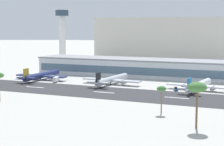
# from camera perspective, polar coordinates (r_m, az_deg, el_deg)

# --- Properties ---
(ground_plane) EXTENTS (1400.00, 1400.00, 0.00)m
(ground_plane) POSITION_cam_1_polar(r_m,az_deg,el_deg) (203.77, -1.65, -2.87)
(ground_plane) COLOR #B2AFA8
(runway_strip) EXTENTS (800.00, 35.07, 0.08)m
(runway_strip) POSITION_cam_1_polar(r_m,az_deg,el_deg) (203.92, -1.63, -2.85)
(runway_strip) COLOR #2D2D30
(runway_strip) RESTS_ON ground_plane
(runway_centreline_dash_3) EXTENTS (12.00, 1.20, 0.01)m
(runway_centreline_dash_3) POSITION_cam_1_polar(r_m,az_deg,el_deg) (224.62, -11.28, -2.06)
(runway_centreline_dash_3) COLOR white
(runway_centreline_dash_3) RESTS_ON runway_strip
(runway_centreline_dash_4) EXTENTS (12.00, 1.20, 0.01)m
(runway_centreline_dash_4) POSITION_cam_1_polar(r_m,az_deg,el_deg) (203.21, -1.20, -2.87)
(runway_centreline_dash_4) COLOR white
(runway_centreline_dash_4) RESTS_ON runway_strip
(runway_centreline_dash_5) EXTENTS (12.00, 1.20, 0.01)m
(runway_centreline_dash_5) POSITION_cam_1_polar(r_m,az_deg,el_deg) (190.44, 9.49, -3.62)
(runway_centreline_dash_5) COLOR white
(runway_centreline_dash_5) RESTS_ON runway_strip
(terminal_building) EXTENTS (147.47, 27.93, 12.18)m
(terminal_building) POSITION_cam_1_polar(r_m,az_deg,el_deg) (271.02, 3.82, 0.85)
(terminal_building) COLOR silver
(terminal_building) RESTS_ON ground_plane
(control_tower) EXTENTS (12.67, 12.67, 50.26)m
(control_tower) POSITION_cam_1_polar(r_m,az_deg,el_deg) (350.94, -7.36, 6.32)
(control_tower) COLOR silver
(control_tower) RESTS_ON ground_plane
(distant_hotel_block) EXTENTS (130.71, 24.87, 43.28)m
(distant_hotel_block) POSITION_cam_1_polar(r_m,az_deg,el_deg) (378.50, 7.14, 4.87)
(distant_hotel_block) COLOR beige
(distant_hotel_block) RESTS_ON ground_plane
(airliner_gold_tail_gate_0) EXTENTS (35.49, 43.79, 9.14)m
(airliner_gold_tail_gate_0) POSITION_cam_1_polar(r_m,az_deg,el_deg) (254.23, -10.51, -0.37)
(airliner_gold_tail_gate_0) COLOR navy
(airliner_gold_tail_gate_0) RESTS_ON ground_plane
(airliner_black_tail_gate_1) EXTENTS (37.03, 42.76, 8.92)m
(airliner_black_tail_gate_1) POSITION_cam_1_polar(r_m,az_deg,el_deg) (230.70, -0.18, -1.01)
(airliner_black_tail_gate_1) COLOR silver
(airliner_black_tail_gate_1) RESTS_ON ground_plane
(airliner_blue_tail_gate_2) EXTENTS (35.63, 41.56, 8.68)m
(airliner_blue_tail_gate_2) POSITION_cam_1_polar(r_m,az_deg,el_deg) (213.64, 12.59, -1.83)
(airliner_blue_tail_gate_2) COLOR silver
(airliner_blue_tail_gate_2) RESTS_ON ground_plane
(service_box_truck_0) EXTENTS (3.59, 6.34, 3.25)m
(service_box_truck_0) POSITION_cam_1_polar(r_m,az_deg,el_deg) (243.03, -8.24, -0.93)
(service_box_truck_0) COLOR white
(service_box_truck_0) RESTS_ON ground_plane
(service_baggage_tug_1) EXTENTS (3.02, 3.57, 2.20)m
(service_baggage_tug_1) POSITION_cam_1_polar(r_m,az_deg,el_deg) (210.72, 9.40, -2.34)
(service_baggage_tug_1) COLOR #23569E
(service_baggage_tug_1) RESTS_ON ground_plane
(palm_tree_1) EXTENTS (6.48, 6.48, 15.98)m
(palm_tree_1) POSITION_cam_1_polar(r_m,az_deg,el_deg) (133.00, 12.46, -2.19)
(palm_tree_1) COLOR brown
(palm_tree_1) RESTS_ON ground_plane
(palm_tree_3) EXTENTS (3.88, 3.88, 10.92)m
(palm_tree_3) POSITION_cam_1_polar(r_m,az_deg,el_deg) (154.98, 7.32, -2.44)
(palm_tree_3) COLOR brown
(palm_tree_3) RESTS_ON ground_plane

